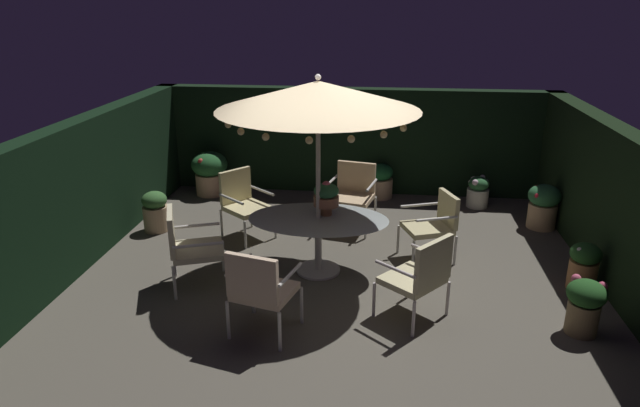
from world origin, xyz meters
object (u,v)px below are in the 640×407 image
patio_chair_south (243,200)px  potted_plant_back_center (585,304)px  patio_umbrella (318,96)px  potted_plant_left_near (381,180)px  patio_chair_southwest (188,244)px  patio_chair_northeast (421,274)px  potted_plant_left_far (478,191)px  potted_plant_back_right (584,265)px  potted_plant_back_left (210,171)px  centerpiece_planter (326,196)px  patio_chair_east (434,222)px  potted_plant_right_near (155,211)px  patio_chair_north (260,287)px  patio_dining_table (318,227)px  potted_plant_front_corner (543,205)px  patio_chair_southeast (353,191)px

patio_chair_south → potted_plant_back_center: (4.11, -2.10, -0.21)m
patio_umbrella → potted_plant_back_center: patio_umbrella is taller
potted_plant_left_near → patio_chair_southwest: bearing=-122.6°
patio_chair_northeast → potted_plant_left_far: size_ratio=1.85×
potted_plant_left_far → potted_plant_back_right: bearing=-73.4°
potted_plant_back_left → potted_plant_left_far: potted_plant_back_left is taller
patio_chair_northeast → potted_plant_left_far: bearing=72.5°
patio_chair_southwest → potted_plant_back_right: (4.68, 0.46, -0.24)m
potted_plant_back_right → centerpiece_planter: bearing=176.0°
patio_chair_east → potted_plant_left_near: (-0.73, 2.39, -0.21)m
patio_chair_south → patio_chair_southwest: size_ratio=0.99×
potted_plant_right_near → patio_chair_north: bearing=-50.0°
patio_umbrella → potted_plant_back_right: size_ratio=4.22×
patio_umbrella → potted_plant_left_far: bearing=48.2°
potted_plant_back_left → potted_plant_back_right: potted_plant_back_left is taller
patio_chair_east → potted_plant_back_center: size_ratio=1.50×
potted_plant_right_near → potted_plant_left_far: (4.95, 1.60, -0.04)m
patio_umbrella → patio_chair_northeast: bearing=-40.1°
centerpiece_planter → patio_chair_east: size_ratio=0.49×
patio_chair_southwest → potted_plant_back_center: (4.38, -0.52, -0.22)m
potted_plant_left_far → potted_plant_left_near: 1.65m
centerpiece_planter → potted_plant_back_center: (2.80, -1.20, -0.65)m
patio_dining_table → potted_plant_left_near: (0.75, 2.94, -0.29)m
patio_dining_table → patio_umbrella: patio_umbrella is taller
patio_dining_table → potted_plant_back_right: bearing=-1.8°
patio_chair_east → patio_chair_south: patio_chair_south is taller
potted_plant_back_right → potted_plant_right_near: potted_plant_right_near is taller
centerpiece_planter → patio_chair_northeast: bearing=-45.3°
patio_chair_north → patio_chair_east: (1.89, 2.08, -0.04)m
potted_plant_front_corner → potted_plant_left_far: bearing=135.3°
potted_plant_back_left → potted_plant_left_near: bearing=3.0°
patio_umbrella → potted_plant_front_corner: size_ratio=3.65×
patio_chair_east → potted_plant_right_near: bearing=173.0°
potted_plant_right_near → potted_plant_left_near: (3.33, 1.88, -0.00)m
patio_umbrella → potted_plant_back_left: size_ratio=3.22×
potted_plant_right_near → patio_chair_south: bearing=-1.6°
patio_chair_south → patio_chair_northeast: bearing=-40.0°
patio_dining_table → patio_chair_southeast: 1.58m
patio_dining_table → patio_chair_south: patio_chair_south is taller
potted_plant_left_near → potted_plant_right_near: bearing=-150.5°
patio_chair_southwest → patio_umbrella: bearing=20.7°
patio_chair_south → potted_plant_front_corner: (4.43, 0.82, -0.19)m
potted_plant_back_right → potted_plant_back_center: 1.03m
potted_plant_back_left → potted_plant_left_near: potted_plant_back_left is taller
patio_dining_table → centerpiece_planter: 0.41m
patio_chair_north → potted_plant_front_corner: 4.94m
centerpiece_planter → potted_plant_front_corner: size_ratio=0.65×
patio_umbrella → patio_chair_north: patio_umbrella is taller
patio_chair_northeast → patio_chair_southeast: size_ratio=1.00×
centerpiece_planter → potted_plant_back_right: (3.11, -0.22, -0.67)m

